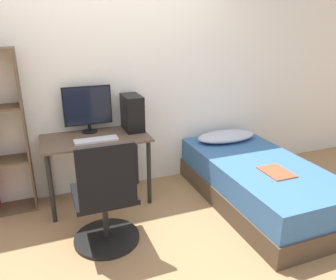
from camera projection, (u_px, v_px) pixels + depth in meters
ground_plane at (154, 251)px, 2.76m from camera, size 14.00×14.00×0.00m
wall_back at (112, 79)px, 3.50m from camera, size 8.00×0.05×2.50m
desk at (96, 148)px, 3.34m from camera, size 1.06×0.58×0.73m
office_chair at (106, 207)px, 2.73m from camera, size 0.58×0.58×0.98m
bed at (258, 183)px, 3.44m from camera, size 0.97×1.88×0.47m
pillow at (226, 136)px, 3.93m from camera, size 0.74×0.36×0.11m
magazine at (276, 172)px, 3.11m from camera, size 0.24×0.32×0.01m
monitor at (88, 107)px, 3.38m from camera, size 0.49×0.16×0.49m
keyboard at (96, 140)px, 3.20m from camera, size 0.42×0.14×0.02m
pc_tower at (132, 113)px, 3.48m from camera, size 0.18×0.33×0.38m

